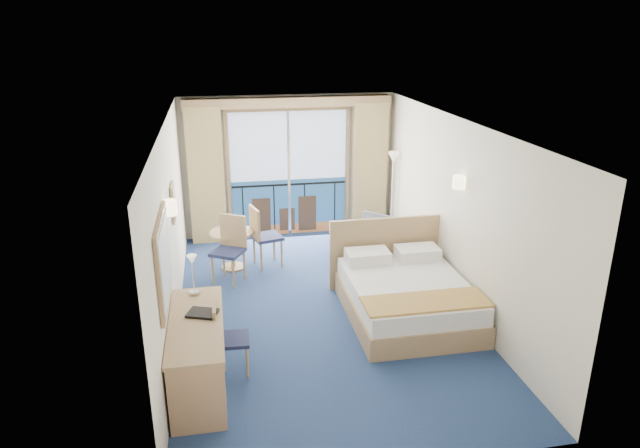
{
  "coord_description": "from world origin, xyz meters",
  "views": [
    {
      "loc": [
        -1.36,
        -7.3,
        3.93
      ],
      "look_at": [
        0.04,
        0.2,
        1.24
      ],
      "focal_mm": 32.0,
      "sensor_mm": 36.0,
      "label": 1
    }
  ],
  "objects_px": {
    "bed": "(406,294)",
    "nightstand": "(409,251)",
    "floor_lamp": "(393,174)",
    "round_table": "(232,240)",
    "table_chair_b": "(230,245)",
    "table_chair_a": "(262,233)",
    "armchair": "(370,236)",
    "desk": "(197,374)",
    "desk_chair": "(225,334)"
  },
  "relations": [
    {
      "from": "floor_lamp",
      "to": "table_chair_a",
      "type": "distance_m",
      "value": 2.79
    },
    {
      "from": "floor_lamp",
      "to": "round_table",
      "type": "xyz_separation_m",
      "value": [
        -3.05,
        -0.89,
        -0.78
      ]
    },
    {
      "from": "nightstand",
      "to": "floor_lamp",
      "type": "bearing_deg",
      "value": 84.74
    },
    {
      "from": "desk",
      "to": "table_chair_b",
      "type": "distance_m",
      "value": 3.32
    },
    {
      "from": "desk_chair",
      "to": "round_table",
      "type": "bearing_deg",
      "value": -0.91
    },
    {
      "from": "bed",
      "to": "nightstand",
      "type": "distance_m",
      "value": 1.67
    },
    {
      "from": "nightstand",
      "to": "round_table",
      "type": "distance_m",
      "value": 2.98
    },
    {
      "from": "desk_chair",
      "to": "round_table",
      "type": "relative_size",
      "value": 1.24
    },
    {
      "from": "bed",
      "to": "armchair",
      "type": "bearing_deg",
      "value": 87.25
    },
    {
      "from": "nightstand",
      "to": "floor_lamp",
      "type": "xyz_separation_m",
      "value": [
        0.13,
        1.44,
        0.97
      ]
    },
    {
      "from": "bed",
      "to": "floor_lamp",
      "type": "xyz_separation_m",
      "value": [
        0.72,
        3.01,
        0.96
      ]
    },
    {
      "from": "desk_chair",
      "to": "round_table",
      "type": "height_order",
      "value": "desk_chair"
    },
    {
      "from": "round_table",
      "to": "table_chair_a",
      "type": "height_order",
      "value": "table_chair_a"
    },
    {
      "from": "round_table",
      "to": "table_chair_b",
      "type": "relative_size",
      "value": 0.68
    },
    {
      "from": "nightstand",
      "to": "round_table",
      "type": "xyz_separation_m",
      "value": [
        -2.92,
        0.55,
        0.19
      ]
    },
    {
      "from": "nightstand",
      "to": "desk",
      "type": "bearing_deg",
      "value": -136.98
    },
    {
      "from": "nightstand",
      "to": "table_chair_a",
      "type": "relative_size",
      "value": 0.58
    },
    {
      "from": "armchair",
      "to": "round_table",
      "type": "distance_m",
      "value": 2.46
    },
    {
      "from": "desk_chair",
      "to": "desk",
      "type": "bearing_deg",
      "value": 157.06
    },
    {
      "from": "nightstand",
      "to": "armchair",
      "type": "height_order",
      "value": "armchair"
    },
    {
      "from": "table_chair_a",
      "to": "desk",
      "type": "bearing_deg",
      "value": 150.53
    },
    {
      "from": "armchair",
      "to": "desk_chair",
      "type": "height_order",
      "value": "desk_chair"
    },
    {
      "from": "nightstand",
      "to": "table_chair_b",
      "type": "xyz_separation_m",
      "value": [
        -2.96,
        0.08,
        0.3
      ]
    },
    {
      "from": "bed",
      "to": "table_chair_a",
      "type": "relative_size",
      "value": 2.01
    },
    {
      "from": "bed",
      "to": "desk",
      "type": "xyz_separation_m",
      "value": [
        -2.85,
        -1.64,
        0.14
      ]
    },
    {
      "from": "floor_lamp",
      "to": "round_table",
      "type": "relative_size",
      "value": 2.31
    },
    {
      "from": "bed",
      "to": "nightstand",
      "type": "bearing_deg",
      "value": 69.51
    },
    {
      "from": "table_chair_a",
      "to": "desk_chair",
      "type": "bearing_deg",
      "value": 152.92
    },
    {
      "from": "armchair",
      "to": "desk",
      "type": "xyz_separation_m",
      "value": [
        -2.96,
        -3.92,
        0.11
      ]
    },
    {
      "from": "round_table",
      "to": "nightstand",
      "type": "bearing_deg",
      "value": -10.61
    },
    {
      "from": "desk_chair",
      "to": "table_chair_b",
      "type": "height_order",
      "value": "table_chair_b"
    },
    {
      "from": "round_table",
      "to": "table_chair_a",
      "type": "xyz_separation_m",
      "value": [
        0.51,
        -0.0,
        0.1
      ]
    },
    {
      "from": "desk",
      "to": "round_table",
      "type": "bearing_deg",
      "value": 82.18
    },
    {
      "from": "bed",
      "to": "armchair",
      "type": "height_order",
      "value": "bed"
    },
    {
      "from": "nightstand",
      "to": "table_chair_a",
      "type": "height_order",
      "value": "table_chair_a"
    },
    {
      "from": "round_table",
      "to": "table_chair_b",
      "type": "bearing_deg",
      "value": -95.13
    },
    {
      "from": "bed",
      "to": "round_table",
      "type": "xyz_separation_m",
      "value": [
        -2.34,
        2.12,
        0.18
      ]
    },
    {
      "from": "floor_lamp",
      "to": "desk_chair",
      "type": "bearing_deg",
      "value": -129.2
    },
    {
      "from": "armchair",
      "to": "floor_lamp",
      "type": "distance_m",
      "value": 1.33
    },
    {
      "from": "round_table",
      "to": "table_chair_a",
      "type": "bearing_deg",
      "value": -0.47
    },
    {
      "from": "armchair",
      "to": "floor_lamp",
      "type": "xyz_separation_m",
      "value": [
        0.61,
        0.73,
        0.93
      ]
    },
    {
      "from": "floor_lamp",
      "to": "table_chair_a",
      "type": "height_order",
      "value": "floor_lamp"
    },
    {
      "from": "desk_chair",
      "to": "table_chair_b",
      "type": "bearing_deg",
      "value": -0.65
    },
    {
      "from": "desk",
      "to": "desk_chair",
      "type": "distance_m",
      "value": 0.73
    },
    {
      "from": "armchair",
      "to": "table_chair_b",
      "type": "height_order",
      "value": "table_chair_b"
    },
    {
      "from": "round_table",
      "to": "table_chair_b",
      "type": "distance_m",
      "value": 0.49
    },
    {
      "from": "bed",
      "to": "armchair",
      "type": "xyz_separation_m",
      "value": [
        0.11,
        2.28,
        0.03
      ]
    },
    {
      "from": "bed",
      "to": "floor_lamp",
      "type": "bearing_deg",
      "value": 76.56
    },
    {
      "from": "floor_lamp",
      "to": "table_chair_b",
      "type": "xyz_separation_m",
      "value": [
        -3.1,
        -1.36,
        -0.68
      ]
    },
    {
      "from": "nightstand",
      "to": "desk_chair",
      "type": "bearing_deg",
      "value": -140.75
    }
  ]
}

